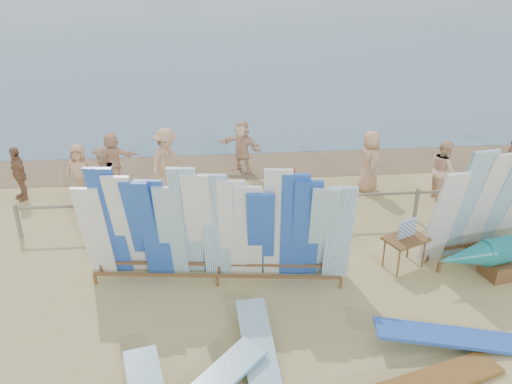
{
  "coord_description": "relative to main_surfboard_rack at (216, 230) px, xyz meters",
  "views": [
    {
      "loc": [
        -1.23,
        -9.02,
        6.88
      ],
      "look_at": [
        -0.18,
        2.76,
        1.11
      ],
      "focal_mm": 38.0,
      "sensor_mm": 36.0,
      "label": 1
    }
  ],
  "objects": [
    {
      "name": "wet_sand_strip",
      "position": [
        1.2,
        6.44,
        -1.25
      ],
      "size": [
        40.0,
        2.6,
        0.01
      ],
      "primitive_type": "cube",
      "color": "brown",
      "rests_on": "ground"
    },
    {
      "name": "vendor_table",
      "position": [
        4.16,
        0.14,
        -0.85
      ],
      "size": [
        1.09,
        0.96,
        1.21
      ],
      "rotation": [
        0.0,
        0.0,
        0.43
      ],
      "color": "brown",
      "rests_on": "ground"
    },
    {
      "name": "beachgoer_10",
      "position": [
        8.41,
        3.61,
        -0.4
      ],
      "size": [
        0.84,
        1.08,
        1.7
      ],
      "primitive_type": "imported",
      "rotation": [
        0.0,
        0.0,
        1.1
      ],
      "color": "#8C6042",
      "rests_on": "ground"
    },
    {
      "name": "beach_chair_left",
      "position": [
        2.35,
        3.0,
        -1.02
      ],
      "size": [
        0.68,
        0.69,
        0.79
      ],
      "rotation": [
        0.0,
        0.0,
        -0.46
      ],
      "color": "#AD1222",
      "rests_on": "ground"
    },
    {
      "name": "beachgoer_extra_1",
      "position": [
        -5.39,
        4.45,
        -0.48
      ],
      "size": [
        0.87,
        0.96,
        1.55
      ],
      "primitive_type": "imported",
      "rotation": [
        0.0,
        0.0,
        5.38
      ],
      "color": "#8C6042",
      "rests_on": "ground"
    },
    {
      "name": "flat_board_d",
      "position": [
        4.13,
        -2.45,
        -1.25
      ],
      "size": [
        2.73,
        0.84,
        0.44
      ],
      "primitive_type": "cube",
      "rotation": [
        0.14,
        0.0,
        1.46
      ],
      "color": "blue",
      "rests_on": "ground"
    },
    {
      "name": "stroller",
      "position": [
        2.11,
        3.33,
        -0.86
      ],
      "size": [
        0.68,
        0.83,
        0.99
      ],
      "rotation": [
        0.0,
        0.0,
        0.28
      ],
      "color": "#AD1222",
      "rests_on": "ground"
    },
    {
      "name": "beachgoer_2",
      "position": [
        -2.86,
        3.34,
        -0.31
      ],
      "size": [
        1.0,
        0.88,
        1.88
      ],
      "primitive_type": "imported",
      "rotation": [
        0.0,
        0.0,
        3.75
      ],
      "color": "beige",
      "rests_on": "ground"
    },
    {
      "name": "beachgoer_0",
      "position": [
        -3.65,
        4.18,
        -0.42
      ],
      "size": [
        0.83,
        0.42,
        1.67
      ],
      "primitive_type": "imported",
      "rotation": [
        0.0,
        0.0,
        0.04
      ],
      "color": "tan",
      "rests_on": "ground"
    },
    {
      "name": "beach_chair_right",
      "position": [
        2.17,
        2.83,
        -1.0
      ],
      "size": [
        0.78,
        0.78,
        0.88
      ],
      "rotation": [
        0.0,
        0.0,
        0.59
      ],
      "color": "#AD1222",
      "rests_on": "ground"
    },
    {
      "name": "flat_board_b",
      "position": [
        0.68,
        -2.55,
        -1.25
      ],
      "size": [
        0.7,
        2.72,
        0.35
      ],
      "primitive_type": "cube",
      "rotation": [
        0.1,
        0.0,
        0.05
      ],
      "color": "#84BBD3",
      "rests_on": "ground"
    },
    {
      "name": "ground",
      "position": [
        1.2,
        -0.76,
        -1.25
      ],
      "size": [
        160.0,
        160.0,
        0.0
      ],
      "primitive_type": "plane",
      "color": "tan",
      "rests_on": "ground"
    },
    {
      "name": "beachgoer_6",
      "position": [
        4.45,
        4.1,
        -0.34
      ],
      "size": [
        0.48,
        0.92,
        1.82
      ],
      "primitive_type": "imported",
      "rotation": [
        0.0,
        0.0,
        1.51
      ],
      "color": "tan",
      "rests_on": "ground"
    },
    {
      "name": "beachgoer_5",
      "position": [
        0.91,
        5.84,
        -0.43
      ],
      "size": [
        1.51,
        1.32,
        1.65
      ],
      "primitive_type": "imported",
      "rotation": [
        0.0,
        0.0,
        5.63
      ],
      "color": "beige",
      "rests_on": "ground"
    },
    {
      "name": "beachgoer_3",
      "position": [
        -1.31,
        4.63,
        -0.31
      ],
      "size": [
        1.11,
        1.29,
        1.89
      ],
      "primitive_type": "imported",
      "rotation": [
        0.0,
        0.0,
        0.97
      ],
      "color": "tan",
      "rests_on": "ground"
    },
    {
      "name": "beachgoer_11",
      "position": [
        -2.96,
        5.46,
        -0.49
      ],
      "size": [
        1.48,
        0.76,
        1.53
      ],
      "primitive_type": "imported",
      "rotation": [
        0.0,
        0.0,
        2.92
      ],
      "color": "beige",
      "rests_on": "ground"
    },
    {
      "name": "side_surfboard_rack",
      "position": [
        5.89,
        0.27,
        0.05
      ],
      "size": [
        2.58,
        1.17,
        2.89
      ],
      "rotation": [
        0.0,
        0.0,
        0.18
      ],
      "color": "brown",
      "rests_on": "ground"
    },
    {
      "name": "main_surfboard_rack",
      "position": [
        0.0,
        0.0,
        0.0
      ],
      "size": [
        5.68,
        1.38,
        2.81
      ],
      "rotation": [
        0.0,
        0.0,
        -0.12
      ],
      "color": "brown",
      "rests_on": "ground"
    },
    {
      "name": "fence",
      "position": [
        1.2,
        2.24,
        -0.62
      ],
      "size": [
        12.08,
        0.08,
        0.9
      ],
      "color": "gray",
      "rests_on": "ground"
    },
    {
      "name": "beachgoer_8",
      "position": [
        6.36,
        3.46,
        -0.4
      ],
      "size": [
        0.41,
        0.84,
        1.72
      ],
      "primitive_type": "imported",
      "rotation": [
        0.0,
        0.0,
        1.56
      ],
      "color": "beige",
      "rests_on": "ground"
    }
  ]
}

